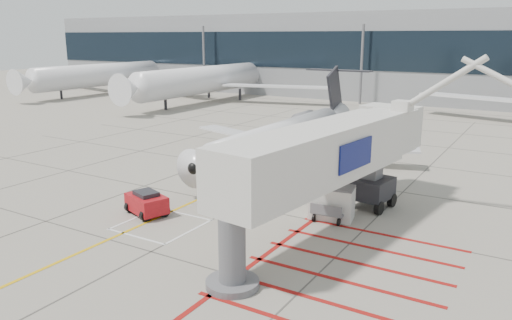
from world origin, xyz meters
The scene contains 11 objects.
ground_plane centered at (0.00, 0.00, 0.00)m, with size 260.00×260.00×0.00m, color #9B9586.
regional_jet centered at (-2.92, 12.97, 3.60)m, with size 21.79×27.47×7.20m, color silver, non-canonical shape.
jet_bridge centered at (6.24, 1.79, 3.93)m, with size 9.30×19.63×7.85m, color silver, non-canonical shape.
pushback_tug centered at (-3.83, -0.15, 0.75)m, with size 2.58×1.62×1.51m, color #AD1017, non-canonical shape.
baggage_cart centered at (5.82, 4.37, 0.59)m, with size 1.86×1.17×1.17m, color slate, non-canonical shape.
ground_power_unit centered at (5.77, 4.87, 0.98)m, with size 2.47×1.44×1.95m, color white, non-canonical shape.
cone_nose centered at (-0.30, 6.20, 0.22)m, with size 0.32×0.32×0.45m, color #DE560B.
cone_side centered at (3.72, 7.52, 0.27)m, with size 0.38×0.38×0.53m, color #FB490D.
terminal_glass_band centered at (10.00, 55.95, 8.00)m, with size 180.00×0.10×6.00m, color black.
bg_aircraft_a centered at (-54.80, 46.00, 6.02)m, with size 36.10×40.11×12.03m, color silver, non-canonical shape.
bg_aircraft_b centered at (-31.55, 46.00, 6.30)m, with size 37.82×42.02×12.61m, color silver, non-canonical shape.
Camera 1 is at (16.07, -20.72, 10.28)m, focal length 35.00 mm.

